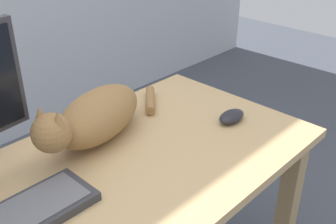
% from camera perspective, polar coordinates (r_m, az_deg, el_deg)
% --- Properties ---
extents(cat, '(0.59, 0.28, 0.20)m').
position_cam_1_polar(cat, '(1.28, -10.17, -0.61)').
color(cat, olive).
rests_on(cat, desk).
extents(computer_mouse, '(0.11, 0.06, 0.04)m').
position_cam_1_polar(computer_mouse, '(1.40, 8.85, -0.61)').
color(computer_mouse, '#232328').
rests_on(computer_mouse, desk).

